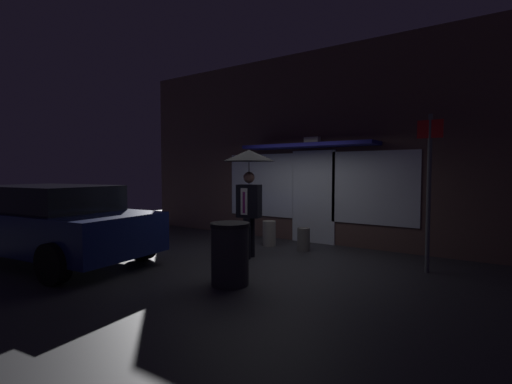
{
  "coord_description": "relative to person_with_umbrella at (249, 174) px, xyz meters",
  "views": [
    {
      "loc": [
        3.95,
        -5.91,
        1.7
      ],
      "look_at": [
        -0.17,
        0.03,
        1.31
      ],
      "focal_mm": 26.31,
      "sensor_mm": 36.0,
      "label": 1
    }
  ],
  "objects": [
    {
      "name": "building_facade",
      "position": [
        0.33,
        2.31,
        0.6
      ],
      "size": [
        10.7,
        1.0,
        4.55
      ],
      "color": "brown",
      "rests_on": "ground"
    },
    {
      "name": "sidewalk_bollard",
      "position": [
        -0.33,
        1.24,
        -1.36
      ],
      "size": [
        0.3,
        0.3,
        0.57
      ],
      "primitive_type": "cylinder",
      "color": "#9E998E",
      "rests_on": "ground"
    },
    {
      "name": "street_sign_post",
      "position": [
        3.1,
        0.84,
        -0.15
      ],
      "size": [
        0.4,
        0.07,
        2.65
      ],
      "color": "#595B60",
      "rests_on": "ground"
    },
    {
      "name": "trash_bin",
      "position": [
        0.8,
        -1.59,
        -1.18
      ],
      "size": [
        0.59,
        0.59,
        0.94
      ],
      "color": "#2D2D33",
      "rests_on": "ground"
    },
    {
      "name": "person_with_umbrella",
      "position": [
        0.0,
        0.0,
        0.0
      ],
      "size": [
        1.03,
        1.03,
        2.12
      ],
      "rotation": [
        0.0,
        0.0,
        0.2
      ],
      "color": "black",
      "rests_on": "ground"
    },
    {
      "name": "sidewalk_bollard_2",
      "position": [
        0.58,
        1.19,
        -1.4
      ],
      "size": [
        0.27,
        0.27,
        0.49
      ],
      "primitive_type": "cylinder",
      "color": "slate",
      "rests_on": "ground"
    },
    {
      "name": "ground_plane",
      "position": [
        0.33,
        -0.03,
        -1.65
      ],
      "size": [
        18.0,
        18.0,
        0.0
      ],
      "primitive_type": "plane",
      "color": "#2D2D33"
    },
    {
      "name": "parked_car",
      "position": [
        -2.92,
        -2.38,
        -0.91
      ],
      "size": [
        4.44,
        2.41,
        1.44
      ],
      "rotation": [
        0.0,
        0.0,
        0.11
      ],
      "color": "navy",
      "rests_on": "ground"
    }
  ]
}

